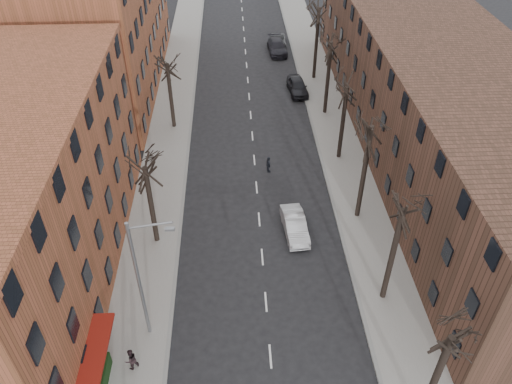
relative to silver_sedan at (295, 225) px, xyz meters
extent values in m
cube|color=gray|center=(-10.55, 16.60, -0.65)|extent=(4.00, 90.00, 0.15)
cube|color=gray|center=(5.45, 16.60, -0.65)|extent=(4.00, 90.00, 0.15)
cube|color=brown|center=(-18.55, -3.40, 5.28)|extent=(12.00, 26.00, 12.00)
cube|color=brown|center=(-18.55, 25.60, 6.28)|extent=(12.00, 28.00, 14.00)
cube|color=#4F3125|center=(13.45, 11.60, 4.28)|extent=(12.00, 50.00, 10.00)
cylinder|color=slate|center=(-9.75, -8.40, 3.78)|extent=(0.20, 0.20, 9.00)
cylinder|color=slate|center=(-8.65, -8.40, 8.08)|extent=(2.39, 0.12, 0.46)
cube|color=slate|center=(-7.65, -8.40, 7.78)|extent=(0.50, 0.22, 0.14)
imported|color=#B9BBC1|center=(0.00, 0.00, 0.00)|extent=(1.92, 4.51, 1.45)
imported|color=black|center=(2.75, 22.21, 0.07)|extent=(2.23, 4.78, 1.58)
imported|color=black|center=(1.42, 33.18, 0.04)|extent=(2.43, 5.34, 1.52)
imported|color=#54575B|center=(1.76, 35.52, -0.12)|extent=(2.20, 4.41, 1.20)
imported|color=black|center=(-10.43, -10.80, 0.19)|extent=(0.93, 0.91, 1.52)
imported|color=black|center=(-1.41, 7.75, 0.04)|extent=(0.58, 0.96, 1.53)
camera|label=1|loc=(-4.21, -27.05, 24.94)|focal=35.00mm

